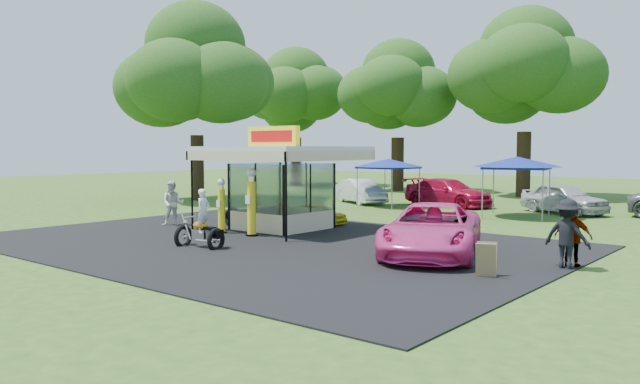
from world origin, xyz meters
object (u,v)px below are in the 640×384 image
(spectator_east_b, at_px, (573,237))
(bg_car_b, at_px, (448,193))
(tent_east, at_px, (517,162))
(spectator_west, at_px, (173,203))
(bg_car_a, at_px, (361,191))
(motorcycle, at_px, (202,224))
(gas_pump_right, at_px, (252,204))
(kiosk_car, at_px, (317,213))
(gas_pump_left, at_px, (221,207))
(bg_car_c, at_px, (564,198))
(pink_sedan, at_px, (432,230))
(spectator_east_a, at_px, (567,235))
(a_frame_sign, at_px, (486,260))
(tent_west, at_px, (388,163))
(gas_station_kiosk, at_px, (282,186))

(spectator_east_b, bearing_deg, bg_car_b, -52.61)
(tent_east, bearing_deg, bg_car_b, 149.72)
(spectator_west, bearing_deg, bg_car_a, 44.57)
(motorcycle, bearing_deg, gas_pump_right, 94.58)
(kiosk_car, distance_m, tent_east, 10.25)
(tent_east, bearing_deg, kiosk_car, -123.98)
(gas_pump_left, height_order, spectator_east_b, gas_pump_left)
(bg_car_c, bearing_deg, pink_sedan, -152.21)
(pink_sedan, distance_m, spectator_east_a, 3.92)
(a_frame_sign, relative_size, kiosk_car, 0.32)
(gas_pump_left, height_order, tent_west, tent_west)
(bg_car_b, bearing_deg, bg_car_a, 118.66)
(bg_car_b, relative_size, tent_west, 1.39)
(gas_pump_left, bearing_deg, gas_station_kiosk, 69.67)
(a_frame_sign, bearing_deg, tent_east, 89.33)
(gas_pump_right, xyz_separation_m, a_frame_sign, (9.95, -1.45, -0.77))
(a_frame_sign, bearing_deg, tent_west, 110.60)
(bg_car_b, bearing_deg, spectator_east_a, -131.77)
(bg_car_b, xyz_separation_m, tent_east, (5.23, -3.05, 1.85))
(motorcycle, height_order, kiosk_car, motorcycle)
(gas_pump_left, xyz_separation_m, a_frame_sign, (11.42, -1.27, -0.57))
(gas_pump_left, relative_size, motorcycle, 1.05)
(kiosk_car, distance_m, spectator_east_b, 12.21)
(motorcycle, bearing_deg, bg_car_b, 84.44)
(spectator_west, height_order, tent_east, tent_east)
(spectator_west, distance_m, bg_car_a, 14.06)
(kiosk_car, distance_m, bg_car_a, 10.79)
(bg_car_a, distance_m, tent_west, 3.07)
(a_frame_sign, distance_m, spectator_east_b, 3.09)
(gas_station_kiosk, xyz_separation_m, spectator_west, (-4.38, -2.10, -0.82))
(gas_pump_left, xyz_separation_m, tent_west, (-1.29, 13.71, 1.43))
(gas_pump_right, xyz_separation_m, tent_west, (-2.75, 13.53, 1.23))
(gas_station_kiosk, relative_size, bg_car_b, 0.99)
(gas_pump_left, height_order, kiosk_car, gas_pump_left)
(gas_station_kiosk, relative_size, spectator_west, 2.80)
(bg_car_b, bearing_deg, bg_car_c, -79.17)
(gas_station_kiosk, relative_size, gas_pump_left, 2.51)
(a_frame_sign, xyz_separation_m, tent_east, (-4.91, 14.23, 2.17))
(motorcycle, bearing_deg, bg_car_c, 65.18)
(bg_car_c, height_order, tent_west, tent_west)
(bg_car_b, bearing_deg, gas_pump_left, -173.78)
(motorcycle, xyz_separation_m, bg_car_a, (-5.85, 17.16, -0.08))
(gas_pump_left, height_order, bg_car_c, gas_pump_left)
(pink_sedan, relative_size, spectator_west, 3.01)
(pink_sedan, xyz_separation_m, bg_car_a, (-12.47, 13.69, -0.09))
(pink_sedan, bearing_deg, a_frame_sign, -58.89)
(motorcycle, bearing_deg, tent_east, 66.27)
(kiosk_car, bearing_deg, tent_east, -33.98)
(bg_car_c, xyz_separation_m, tent_west, (-9.04, -2.32, 1.68))
(gas_station_kiosk, height_order, pink_sedan, gas_station_kiosk)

